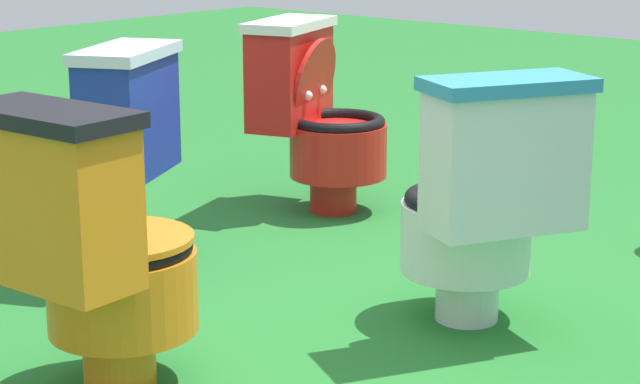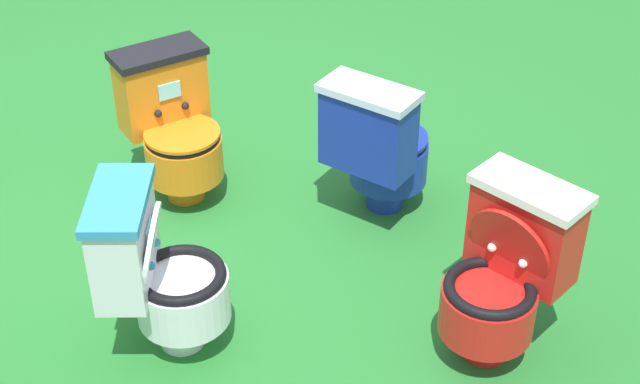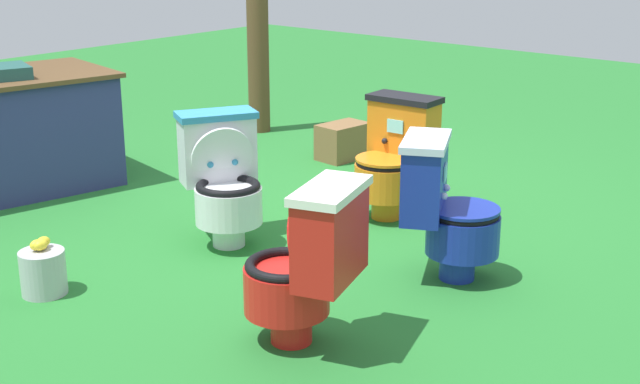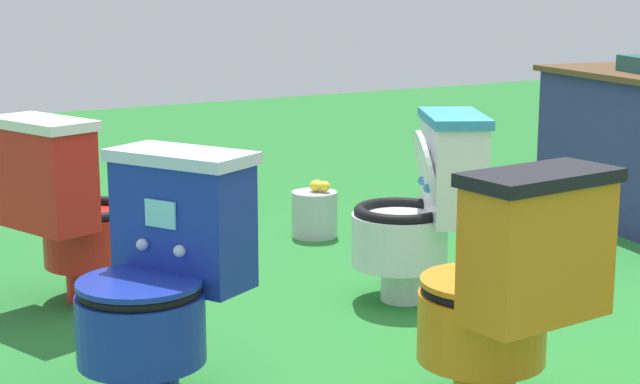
{
  "view_description": "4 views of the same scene",
  "coord_description": "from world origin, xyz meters",
  "views": [
    {
      "loc": [
        1.99,
        1.77,
        1.18
      ],
      "look_at": [
        -0.48,
        -0.35,
        0.34
      ],
      "focal_mm": 64.33,
      "sensor_mm": 36.0,
      "label": 1
    },
    {
      "loc": [
        -3.37,
        0.93,
        2.72
      ],
      "look_at": [
        -0.57,
        -0.6,
        0.48
      ],
      "focal_mm": 53.47,
      "sensor_mm": 36.0,
      "label": 2
    },
    {
      "loc": [
        -3.82,
        -3.27,
        1.77
      ],
      "look_at": [
        -0.64,
        -0.61,
        0.45
      ],
      "focal_mm": 49.2,
      "sensor_mm": 36.0,
      "label": 3
    },
    {
      "loc": [
        2.41,
        -2.17,
        1.21
      ],
      "look_at": [
        -0.61,
        -0.33,
        0.47
      ],
      "focal_mm": 56.87,
      "sensor_mm": 36.0,
      "label": 4
    }
  ],
  "objects": [
    {
      "name": "toilet_orange",
      "position": [
        0.38,
        -0.33,
        0.37
      ],
      "size": [
        0.51,
        0.45,
        0.73
      ],
      "rotation": [
        0.0,
        0.0,
        1.63
      ],
      "color": "orange",
      "rests_on": "ground"
    },
    {
      "name": "ground",
      "position": [
        0.0,
        0.0,
        0.0
      ],
      "size": [
        14.0,
        14.0,
        0.0
      ],
      "primitive_type": "plane",
      "color": "#26752D"
    },
    {
      "name": "toilet_red",
      "position": [
        -1.25,
        -1.04,
        0.37
      ],
      "size": [
        0.53,
        0.59,
        0.73
      ],
      "rotation": [
        0.0,
        0.0,
        0.31
      ],
      "color": "red",
      "rests_on": "ground"
    },
    {
      "name": "toilet_white",
      "position": [
        -0.6,
        0.13,
        0.37
      ],
      "size": [
        0.59,
        0.62,
        0.73
      ],
      "rotation": [
        0.0,
        0.0,
        2.64
      ],
      "color": "white",
      "rests_on": "ground"
    },
    {
      "name": "lemon_bucket",
      "position": [
        -1.67,
        0.29,
        0.12
      ],
      "size": [
        0.22,
        0.22,
        0.28
      ],
      "color": "#B7B7BF",
      "rests_on": "ground"
    },
    {
      "name": "toilet_blue",
      "position": [
        -0.25,
        -1.09,
        0.37
      ],
      "size": [
        0.58,
        0.62,
        0.73
      ],
      "rotation": [
        0.0,
        0.0,
        3.61
      ],
      "color": "#192D9E",
      "rests_on": "ground"
    }
  ]
}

